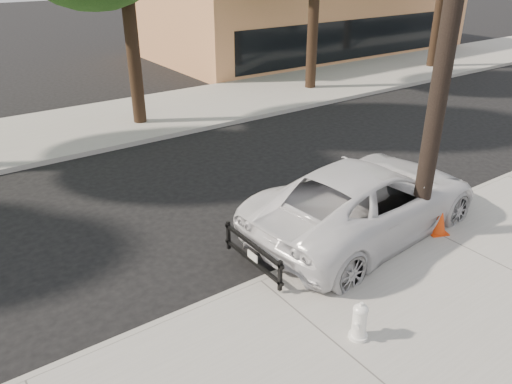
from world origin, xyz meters
The scene contains 9 objects.
ground centered at (0.00, 0.00, 0.00)m, with size 120.00×120.00×0.00m, color black.
near_sidewalk centered at (0.00, -4.30, 0.07)m, with size 90.00×4.40×0.15m, color gray.
far_sidewalk centered at (0.00, 8.50, 0.07)m, with size 90.00×5.00×0.15m, color gray.
curb_near centered at (0.00, -2.10, 0.07)m, with size 90.00×0.12×0.16m, color #9E9B93.
building_main centered at (16.00, 16.00, 2.00)m, with size 18.00×10.00×4.00m, color tan.
utility_pole centered at (3.60, -2.70, 4.70)m, with size 1.40×0.34×9.00m.
police_cruiser centered at (2.99, -1.80, 0.78)m, with size 2.58×5.61×1.56m, color silver.
fire_hydrant centered at (0.37, -4.19, 0.44)m, with size 0.33×0.30×0.61m.
traffic_cone centered at (4.02, -2.90, 0.51)m, with size 0.50×0.50×0.75m.
Camera 1 is at (-4.31, -8.11, 5.48)m, focal length 35.00 mm.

